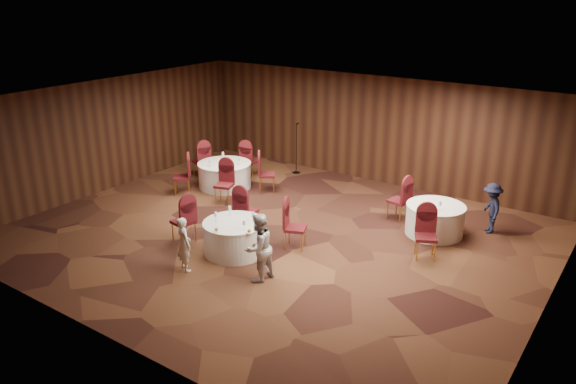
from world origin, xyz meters
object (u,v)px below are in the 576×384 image
Objects in this scene: table_main at (235,237)px; woman_a at (184,244)px; table_left at (225,175)px; table_right at (435,219)px; woman_b at (259,248)px; man_c at (491,208)px; mic_stand at (296,159)px.

woman_a is at bearing -105.36° from table_main.
table_left is 1.32× the size of woman_a.
table_main is 1.17× the size of woman_a.
table_right is 1.17× the size of woman_a.
woman_a is 1.63m from woman_b.
table_left and table_right have the same top height.
table_left is 7.51m from man_c.
table_left is (-3.05, 3.20, 0.00)m from table_main.
mic_stand is at bearing 110.40° from table_main.
mic_stand is 1.36× the size of woman_a.
woman_b is (3.25, -6.18, 0.24)m from mic_stand.
woman_b is (1.53, 0.56, 0.12)m from woman_a.
table_left is 5.75m from woman_b.
man_c is at bearing 9.07° from table_left.
mic_stand is at bearing -144.46° from woman_b.
mic_stand is 6.51m from man_c.
table_main is 1.41m from woman_b.
woman_b reaches higher than table_right.
woman_a is (-3.64, -4.74, 0.22)m from table_right.
man_c is (6.41, -1.13, 0.15)m from mic_stand.
woman_a is (2.72, -4.43, 0.22)m from table_left.
table_right is at bearing -20.44° from mic_stand.
table_main is at bearing -69.60° from mic_stand.
mic_stand reaches higher than man_c.
table_main is at bearing -75.46° from man_c.
table_right is 4.70m from woman_b.
table_left is at bearing -177.15° from table_right.
man_c is at bearing 39.33° from table_right.
man_c reaches higher than table_main.
woman_a is (1.72, -6.74, 0.12)m from mic_stand.
table_left is 1.26× the size of man_c.
woman_b is at bearing -62.28° from mic_stand.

